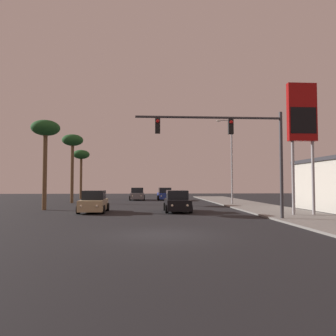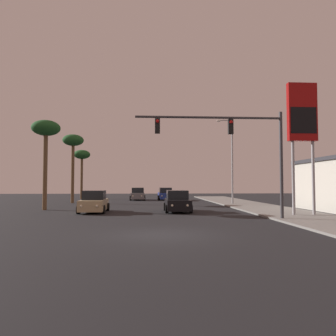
{
  "view_description": "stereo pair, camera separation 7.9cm",
  "coord_description": "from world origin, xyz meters",
  "px_view_note": "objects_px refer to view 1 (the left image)",
  "views": [
    {
      "loc": [
        -0.64,
        -14.27,
        2.2
      ],
      "look_at": [
        0.79,
        8.47,
        3.3
      ],
      "focal_mm": 35.0,
      "sensor_mm": 36.0,
      "label": 1
    },
    {
      "loc": [
        -0.56,
        -14.27,
        2.2
      ],
      "look_at": [
        0.79,
        8.47,
        3.3
      ],
      "focal_mm": 35.0,
      "sensor_mm": 36.0,
      "label": 2
    }
  ],
  "objects_px": {
    "traffic_light_mast": "(238,141)",
    "palm_tree_near": "(46,132)",
    "car_black": "(177,202)",
    "car_tan": "(94,202)",
    "car_grey": "(137,194)",
    "street_lamp": "(231,156)",
    "car_blue": "(165,194)",
    "palm_tree_far": "(81,157)",
    "palm_tree_mid": "(73,144)",
    "gas_station_sign": "(302,119)"
  },
  "relations": [
    {
      "from": "traffic_light_mast",
      "to": "palm_tree_near",
      "type": "height_order",
      "value": "palm_tree_near"
    },
    {
      "from": "car_black",
      "to": "traffic_light_mast",
      "type": "relative_size",
      "value": 0.48
    },
    {
      "from": "car_tan",
      "to": "car_grey",
      "type": "distance_m",
      "value": 19.36
    },
    {
      "from": "car_tan",
      "to": "street_lamp",
      "type": "bearing_deg",
      "value": -148.01
    },
    {
      "from": "car_black",
      "to": "car_grey",
      "type": "xyz_separation_m",
      "value": [
        -3.74,
        18.96,
        0.0
      ]
    },
    {
      "from": "car_blue",
      "to": "palm_tree_far",
      "type": "xyz_separation_m",
      "value": [
        -12.04,
        3.52,
        5.4
      ]
    },
    {
      "from": "palm_tree_mid",
      "to": "car_grey",
      "type": "bearing_deg",
      "value": 42.08
    },
    {
      "from": "car_blue",
      "to": "street_lamp",
      "type": "xyz_separation_m",
      "value": [
        6.45,
        -10.56,
        4.36
      ]
    },
    {
      "from": "street_lamp",
      "to": "palm_tree_mid",
      "type": "distance_m",
      "value": 18.05
    },
    {
      "from": "palm_tree_far",
      "to": "gas_station_sign",
      "type": "bearing_deg",
      "value": -52.76
    },
    {
      "from": "car_tan",
      "to": "traffic_light_mast",
      "type": "height_order",
      "value": "traffic_light_mast"
    },
    {
      "from": "palm_tree_mid",
      "to": "palm_tree_far",
      "type": "bearing_deg",
      "value": 95.69
    },
    {
      "from": "gas_station_sign",
      "to": "car_blue",
      "type": "bearing_deg",
      "value": 109.56
    },
    {
      "from": "car_blue",
      "to": "palm_tree_far",
      "type": "relative_size",
      "value": 0.61
    },
    {
      "from": "car_tan",
      "to": "palm_tree_near",
      "type": "xyz_separation_m",
      "value": [
        -4.55,
        2.59,
        5.84
      ]
    },
    {
      "from": "street_lamp",
      "to": "gas_station_sign",
      "type": "bearing_deg",
      "value": -82.02
    },
    {
      "from": "car_tan",
      "to": "palm_tree_near",
      "type": "relative_size",
      "value": 0.57
    },
    {
      "from": "car_blue",
      "to": "car_black",
      "type": "bearing_deg",
      "value": 87.7
    },
    {
      "from": "gas_station_sign",
      "to": "car_black",
      "type": "bearing_deg",
      "value": 152.66
    },
    {
      "from": "car_grey",
      "to": "car_tan",
      "type": "bearing_deg",
      "value": 80.46
    },
    {
      "from": "car_tan",
      "to": "car_blue",
      "type": "xyz_separation_m",
      "value": [
        6.5,
        19.07,
        0.0
      ]
    },
    {
      "from": "palm_tree_near",
      "to": "car_tan",
      "type": "bearing_deg",
      "value": -29.64
    },
    {
      "from": "traffic_light_mast",
      "to": "car_blue",
      "type": "bearing_deg",
      "value": 97.03
    },
    {
      "from": "car_grey",
      "to": "gas_station_sign",
      "type": "bearing_deg",
      "value": 115.88
    },
    {
      "from": "car_grey",
      "to": "gas_station_sign",
      "type": "relative_size",
      "value": 0.48
    },
    {
      "from": "traffic_light_mast",
      "to": "palm_tree_near",
      "type": "bearing_deg",
      "value": 148.15
    },
    {
      "from": "traffic_light_mast",
      "to": "palm_tree_near",
      "type": "relative_size",
      "value": 1.18
    },
    {
      "from": "car_black",
      "to": "palm_tree_near",
      "type": "relative_size",
      "value": 0.57
    },
    {
      "from": "car_black",
      "to": "palm_tree_mid",
      "type": "bearing_deg",
      "value": -48.61
    },
    {
      "from": "car_grey",
      "to": "traffic_light_mast",
      "type": "distance_m",
      "value": 26.61
    },
    {
      "from": "gas_station_sign",
      "to": "palm_tree_far",
      "type": "distance_m",
      "value": 33.47
    },
    {
      "from": "car_black",
      "to": "palm_tree_far",
      "type": "xyz_separation_m",
      "value": [
        -12.02,
        22.39,
        5.4
      ]
    },
    {
      "from": "car_grey",
      "to": "palm_tree_mid",
      "type": "bearing_deg",
      "value": 40.68
    },
    {
      "from": "car_grey",
      "to": "palm_tree_near",
      "type": "height_order",
      "value": "palm_tree_near"
    },
    {
      "from": "street_lamp",
      "to": "palm_tree_far",
      "type": "distance_m",
      "value": 23.26
    },
    {
      "from": "traffic_light_mast",
      "to": "palm_tree_near",
      "type": "xyz_separation_m",
      "value": [
        -14.17,
        8.81,
        1.79
      ]
    },
    {
      "from": "car_tan",
      "to": "traffic_light_mast",
      "type": "xyz_separation_m",
      "value": [
        9.62,
        -6.21,
        4.05
      ]
    },
    {
      "from": "car_black",
      "to": "gas_station_sign",
      "type": "relative_size",
      "value": 0.48
    },
    {
      "from": "palm_tree_far",
      "to": "car_black",
      "type": "bearing_deg",
      "value": -61.77
    },
    {
      "from": "car_blue",
      "to": "gas_station_sign",
      "type": "relative_size",
      "value": 0.48
    },
    {
      "from": "traffic_light_mast",
      "to": "street_lamp",
      "type": "xyz_separation_m",
      "value": [
        3.33,
        14.73,
        0.31
      ]
    },
    {
      "from": "traffic_light_mast",
      "to": "palm_tree_far",
      "type": "xyz_separation_m",
      "value": [
        -15.16,
        28.81,
        1.35
      ]
    },
    {
      "from": "traffic_light_mast",
      "to": "gas_station_sign",
      "type": "xyz_separation_m",
      "value": [
        5.1,
        2.16,
        1.81
      ]
    },
    {
      "from": "car_tan",
      "to": "car_grey",
      "type": "relative_size",
      "value": 1.0
    },
    {
      "from": "car_tan",
      "to": "palm_tree_mid",
      "type": "relative_size",
      "value": 0.55
    },
    {
      "from": "traffic_light_mast",
      "to": "street_lamp",
      "type": "distance_m",
      "value": 15.1
    },
    {
      "from": "street_lamp",
      "to": "traffic_light_mast",
      "type": "bearing_deg",
      "value": -102.76
    },
    {
      "from": "car_black",
      "to": "palm_tree_far",
      "type": "relative_size",
      "value": 0.6
    },
    {
      "from": "gas_station_sign",
      "to": "palm_tree_mid",
      "type": "bearing_deg",
      "value": 139.16
    },
    {
      "from": "car_blue",
      "to": "car_tan",
      "type": "bearing_deg",
      "value": 68.93
    }
  ]
}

